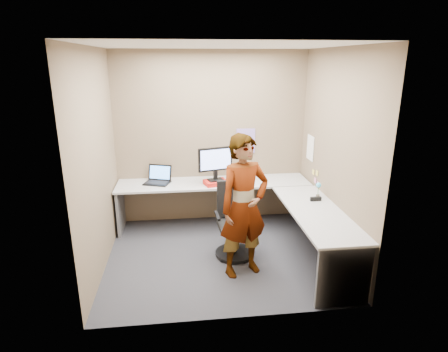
{
  "coord_description": "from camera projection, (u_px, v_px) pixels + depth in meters",
  "views": [
    {
      "loc": [
        -0.49,
        -4.51,
        2.54
      ],
      "look_at": [
        0.08,
        0.25,
        1.05
      ],
      "focal_mm": 30.0,
      "sensor_mm": 36.0,
      "label": 1
    }
  ],
  "objects": [
    {
      "name": "wall_right",
      "position": [
        335.0,
        156.0,
        4.85
      ],
      "size": [
        0.0,
        2.7,
        2.7
      ],
      "primitive_type": "plane",
      "rotation": [
        1.57,
        0.0,
        -1.57
      ],
      "color": "brown",
      "rests_on": "ground"
    },
    {
      "name": "monitor",
      "position": [
        215.0,
        161.0,
        5.59
      ],
      "size": [
        0.52,
        0.22,
        0.5
      ],
      "rotation": [
        0.0,
        0.0,
        0.28
      ],
      "color": "black",
      "rests_on": "paper_ream"
    },
    {
      "name": "desk",
      "position": [
        248.0,
        203.0,
        5.33
      ],
      "size": [
        2.98,
        2.58,
        0.73
      ],
      "color": "#AFAFAF",
      "rests_on": "ground"
    },
    {
      "name": "sticky_note_c",
      "position": [
        318.0,
        184.0,
        5.47
      ],
      "size": [
        0.01,
        0.07,
        0.07
      ],
      "primitive_type": "cube",
      "color": "pink",
      "rests_on": "wall_right"
    },
    {
      "name": "trackball_mouse",
      "position": [
        210.0,
        182.0,
        5.71
      ],
      "size": [
        0.12,
        0.08,
        0.07
      ],
      "color": "#B7B7BC",
      "rests_on": "desk"
    },
    {
      "name": "person",
      "position": [
        244.0,
        207.0,
        4.44
      ],
      "size": [
        0.74,
        0.62,
        1.75
      ],
      "primitive_type": "imported",
      "rotation": [
        0.0,
        0.0,
        0.36
      ],
      "color": "#999399",
      "rests_on": "ground"
    },
    {
      "name": "stapler",
      "position": [
        316.0,
        199.0,
        5.02
      ],
      "size": [
        0.15,
        0.04,
        0.05
      ],
      "primitive_type": "cube",
      "rotation": [
        0.0,
        0.0,
        0.02
      ],
      "color": "black",
      "rests_on": "desk"
    },
    {
      "name": "sticky_note_b",
      "position": [
        315.0,
        180.0,
        5.58
      ],
      "size": [
        0.01,
        0.07,
        0.07
      ],
      "primitive_type": "cube",
      "color": "pink",
      "rests_on": "wall_right"
    },
    {
      "name": "wall_back",
      "position": [
        211.0,
        139.0,
        5.92
      ],
      "size": [
        3.0,
        0.0,
        3.0
      ],
      "primitive_type": "plane",
      "rotation": [
        1.57,
        0.0,
        0.0
      ],
      "color": "brown",
      "rests_on": "ground"
    },
    {
      "name": "wall_left",
      "position": [
        97.0,
        163.0,
        4.52
      ],
      "size": [
        0.0,
        2.7,
        2.7
      ],
      "primitive_type": "plane",
      "rotation": [
        1.57,
        0.0,
        1.57
      ],
      "color": "brown",
      "rests_on": "ground"
    },
    {
      "name": "paper_ream",
      "position": [
        216.0,
        182.0,
        5.67
      ],
      "size": [
        0.39,
        0.33,
        0.07
      ],
      "primitive_type": "cube",
      "rotation": [
        0.0,
        0.0,
        0.28
      ],
      "color": "red",
      "rests_on": "desk"
    },
    {
      "name": "sticky_note_a",
      "position": [
        317.0,
        173.0,
        5.49
      ],
      "size": [
        0.01,
        0.07,
        0.07
      ],
      "primitive_type": "cube",
      "color": "#F2E059",
      "rests_on": "wall_right"
    },
    {
      "name": "sticky_note_d",
      "position": [
        313.0,
        172.0,
        5.64
      ],
      "size": [
        0.01,
        0.07,
        0.07
      ],
      "primitive_type": "cube",
      "color": "#F2E059",
      "rests_on": "wall_right"
    },
    {
      "name": "laptop",
      "position": [
        158.0,
        178.0,
        5.75
      ],
      "size": [
        0.45,
        0.41,
        0.26
      ],
      "rotation": [
        0.0,
        0.0,
        -0.34
      ],
      "color": "black",
      "rests_on": "desk"
    },
    {
      "name": "office_chair",
      "position": [
        234.0,
        226.0,
        5.02
      ],
      "size": [
        0.53,
        0.53,
        0.99
      ],
      "rotation": [
        0.0,
        0.0,
        0.05
      ],
      "color": "black",
      "rests_on": "ground"
    },
    {
      "name": "ceiling",
      "position": [
        220.0,
        45.0,
        4.29
      ],
      "size": [
        3.0,
        3.0,
        0.0
      ],
      "primitive_type": "plane",
      "rotation": [
        3.14,
        0.0,
        0.0
      ],
      "color": "white",
      "rests_on": "wall_back"
    },
    {
      "name": "origami",
      "position": [
        207.0,
        182.0,
        5.71
      ],
      "size": [
        0.1,
        0.1,
        0.06
      ],
      "primitive_type": "cone",
      "color": "white",
      "rests_on": "desk"
    },
    {
      "name": "calendar_white",
      "position": [
        310.0,
        148.0,
        5.74
      ],
      "size": [
        0.01,
        0.28,
        0.38
      ],
      "primitive_type": "cube",
      "color": "white",
      "rests_on": "wall_right"
    },
    {
      "name": "ground",
      "position": [
        221.0,
        255.0,
        5.09
      ],
      "size": [
        3.0,
        3.0,
        0.0
      ],
      "primitive_type": "plane",
      "color": "#28282D",
      "rests_on": "ground"
    },
    {
      "name": "calendar_purple",
      "position": [
        246.0,
        141.0,
        5.98
      ],
      "size": [
        0.3,
        0.01,
        0.4
      ],
      "primitive_type": "cube",
      "color": "#846BB7",
      "rests_on": "wall_back"
    },
    {
      "name": "flower",
      "position": [
        318.0,
        188.0,
        5.11
      ],
      "size": [
        0.07,
        0.07,
        0.22
      ],
      "color": "brown",
      "rests_on": "desk"
    }
  ]
}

